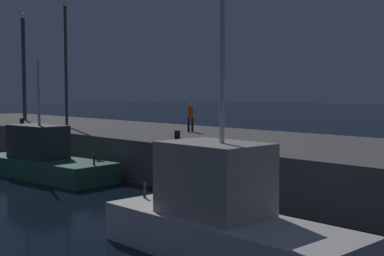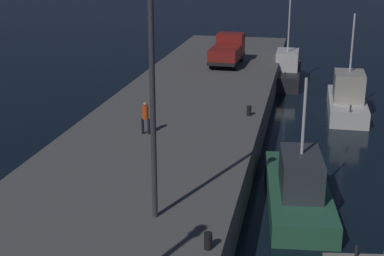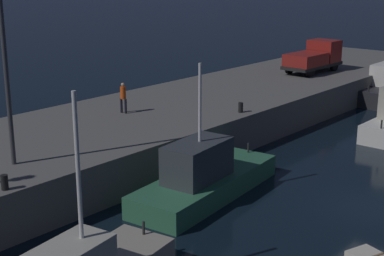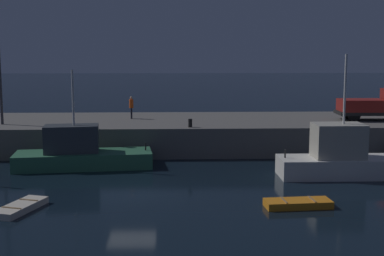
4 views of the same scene
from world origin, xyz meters
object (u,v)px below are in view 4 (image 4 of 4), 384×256
(rowboat_white_mid, at_px, (298,204))
(fishing_boat_white, at_px, (343,158))
(fishing_trawler_red, at_px, (80,153))
(dockworker, at_px, (131,106))
(dinghy_orange_near, at_px, (20,207))
(bollard_central, at_px, (190,123))
(utility_truck, at_px, (378,105))

(rowboat_white_mid, bearing_deg, fishing_boat_white, 56.18)
(fishing_trawler_red, distance_m, dockworker, 8.94)
(dinghy_orange_near, relative_size, dockworker, 1.87)
(fishing_boat_white, height_order, rowboat_white_mid, fishing_boat_white)
(fishing_trawler_red, bearing_deg, fishing_boat_white, -10.74)
(fishing_boat_white, xyz_separation_m, rowboat_white_mid, (-4.16, -6.21, -0.95))
(rowboat_white_mid, bearing_deg, bollard_central, 110.95)
(fishing_boat_white, bearing_deg, dinghy_orange_near, -160.08)
(fishing_boat_white, bearing_deg, bollard_central, 145.08)
(bollard_central, bearing_deg, dinghy_orange_near, -123.93)
(dinghy_orange_near, bearing_deg, fishing_trawler_red, 82.56)
(bollard_central, bearing_deg, fishing_boat_white, -34.92)
(dockworker, height_order, bollard_central, dockworker)
(fishing_boat_white, bearing_deg, rowboat_white_mid, -123.82)
(rowboat_white_mid, bearing_deg, dinghy_orange_near, -179.69)
(utility_truck, bearing_deg, dockworker, 175.19)
(utility_truck, bearing_deg, rowboat_white_mid, -122.02)
(fishing_trawler_red, bearing_deg, bollard_central, 23.78)
(dockworker, bearing_deg, bollard_central, -48.29)
(fishing_boat_white, height_order, bollard_central, fishing_boat_white)
(fishing_trawler_red, height_order, dinghy_orange_near, fishing_trawler_red)
(fishing_boat_white, relative_size, dinghy_orange_near, 2.41)
(dinghy_orange_near, relative_size, rowboat_white_mid, 1.02)
(fishing_boat_white, relative_size, utility_truck, 1.38)
(fishing_trawler_red, xyz_separation_m, fishing_boat_white, (16.13, -3.06, 0.20))
(dinghy_orange_near, xyz_separation_m, utility_truck, (23.13, 15.96, 3.16))
(fishing_boat_white, bearing_deg, fishing_trawler_red, 169.26)
(fishing_boat_white, xyz_separation_m, dinghy_orange_near, (-17.35, -6.29, -0.97))
(rowboat_white_mid, xyz_separation_m, bollard_central, (-4.77, 12.45, 2.26))
(dinghy_orange_near, distance_m, rowboat_white_mid, 13.19)
(fishing_trawler_red, relative_size, dockworker, 5.04)
(dinghy_orange_near, bearing_deg, utility_truck, 34.61)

